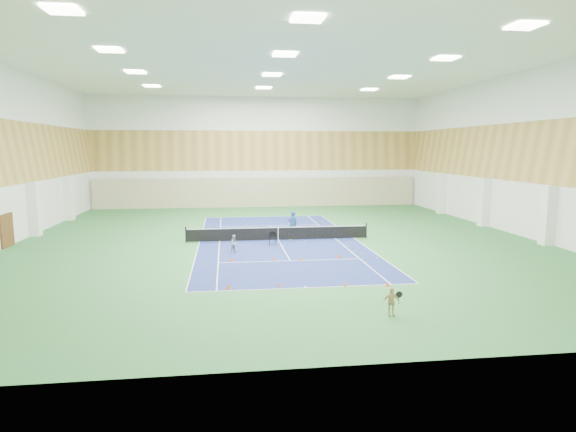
{
  "coord_description": "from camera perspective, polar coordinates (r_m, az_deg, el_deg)",
  "views": [
    {
      "loc": [
        -3.6,
        -33.23,
        6.42
      ],
      "look_at": [
        0.43,
        -2.04,
        2.0
      ],
      "focal_mm": 30.0,
      "sensor_mm": 36.0,
      "label": 1
    }
  ],
  "objects": [
    {
      "name": "cone_svc_a",
      "position": [
        27.85,
        -6.78,
        -5.14
      ],
      "size": [
        0.21,
        0.21,
        0.23
      ],
      "primitive_type": "cone",
      "color": "#FF4C0D",
      "rests_on": "ground"
    },
    {
      "name": "court_surface",
      "position": [
        34.03,
        -1.17,
        -2.87
      ],
      "size": [
        10.97,
        23.77,
        0.01
      ],
      "primitive_type": "cube",
      "color": "navy",
      "rests_on": "ground"
    },
    {
      "name": "back_curtain",
      "position": [
        53.32,
        -3.48,
        2.8
      ],
      "size": [
        35.4,
        0.16,
        3.2
      ],
      "primitive_type": "cube",
      "color": "#C6B793",
      "rests_on": "ground"
    },
    {
      "name": "cone_base_a",
      "position": [
        22.54,
        -7.02,
        -8.28
      ],
      "size": [
        0.23,
        0.23,
        0.25
      ],
      "primitive_type": "cone",
      "color": "#D6640B",
      "rests_on": "ground"
    },
    {
      "name": "cone_base_b",
      "position": [
        22.83,
        -1.05,
        -8.08
      ],
      "size": [
        0.18,
        0.18,
        0.2
      ],
      "primitive_type": "cone",
      "color": "#FF570D",
      "rests_on": "ground"
    },
    {
      "name": "tennis_balls_scatter",
      "position": [
        34.03,
        -1.17,
        -2.8
      ],
      "size": [
        10.57,
        22.77,
        0.07
      ],
      "primitive_type": null,
      "color": "yellow",
      "rests_on": "ground"
    },
    {
      "name": "cone_base_c",
      "position": [
        22.98,
        6.8,
        -8.02
      ],
      "size": [
        0.18,
        0.18,
        0.2
      ],
      "primitive_type": "cone",
      "color": "#E94E0C",
      "rests_on": "ground"
    },
    {
      "name": "cone_base_d",
      "position": [
        23.29,
        11.7,
        -7.9
      ],
      "size": [
        0.19,
        0.19,
        0.21
      ],
      "primitive_type": "cone",
      "color": "#F44D0C",
      "rests_on": "ground"
    },
    {
      "name": "room_shell",
      "position": [
        33.43,
        -1.2,
        7.28
      ],
      "size": [
        36.0,
        40.0,
        12.0
      ],
      "primitive_type": null,
      "color": "white",
      "rests_on": "ground"
    },
    {
      "name": "ground",
      "position": [
        34.04,
        -1.17,
        -2.87
      ],
      "size": [
        40.0,
        40.0,
        0.0
      ],
      "primitive_type": "plane",
      "color": "#2D6934",
      "rests_on": "ground"
    },
    {
      "name": "cone_svc_d",
      "position": [
        28.71,
        5.98,
        -4.71
      ],
      "size": [
        0.23,
        0.23,
        0.25
      ],
      "primitive_type": "cone",
      "color": "#DB410B",
      "rests_on": "ground"
    },
    {
      "name": "cone_svc_c",
      "position": [
        27.9,
        1.51,
        -5.07
      ],
      "size": [
        0.2,
        0.2,
        0.22
      ],
      "primitive_type": "cone",
      "color": "orange",
      "rests_on": "ground"
    },
    {
      "name": "ball_cart",
      "position": [
        32.3,
        -1.83,
        -2.68
      ],
      "size": [
        0.53,
        0.53,
        0.87
      ],
      "primitive_type": null,
      "rotation": [
        0.0,
        0.0,
        -0.05
      ],
      "color": "black",
      "rests_on": "ground"
    },
    {
      "name": "wood_cladding",
      "position": [
        33.46,
        -1.21,
        10.7
      ],
      "size": [
        36.0,
        40.0,
        8.0
      ],
      "primitive_type": null,
      "color": "#BD9146",
      "rests_on": "room_shell"
    },
    {
      "name": "tennis_net",
      "position": [
        33.94,
        -1.17,
        -1.96
      ],
      "size": [
        12.8,
        0.1,
        1.1
      ],
      "primitive_type": null,
      "color": "black",
      "rests_on": "ground"
    },
    {
      "name": "door_left_b",
      "position": [
        36.57,
        -30.33,
        -1.47
      ],
      "size": [
        0.08,
        1.8,
        2.2
      ],
      "primitive_type": "cube",
      "color": "#593319",
      "rests_on": "ground"
    },
    {
      "name": "cone_svc_b",
      "position": [
        27.95,
        -1.73,
        -5.04
      ],
      "size": [
        0.21,
        0.21,
        0.23
      ],
      "primitive_type": "cone",
      "color": "#FF530D",
      "rests_on": "ground"
    },
    {
      "name": "coach",
      "position": [
        34.95,
        0.54,
        -0.97
      ],
      "size": [
        0.79,
        0.61,
        1.94
      ],
      "primitive_type": "imported",
      "rotation": [
        0.0,
        0.0,
        3.36
      ],
      "color": "#1F4491",
      "rests_on": "ground"
    },
    {
      "name": "ceiling_light_grid",
      "position": [
        33.87,
        -1.23,
        17.34
      ],
      "size": [
        21.4,
        25.4,
        0.06
      ],
      "primitive_type": null,
      "color": "white",
      "rests_on": "room_shell"
    },
    {
      "name": "child_apron",
      "position": [
        19.26,
        12.12,
        -9.91
      ],
      "size": [
        0.65,
        0.28,
        1.11
      ],
      "primitive_type": "imported",
      "rotation": [
        0.0,
        0.0,
        0.01
      ],
      "color": "tan",
      "rests_on": "ground"
    },
    {
      "name": "child_court",
      "position": [
        30.04,
        -6.37,
        -3.29
      ],
      "size": [
        0.7,
        0.67,
        1.13
      ],
      "primitive_type": "imported",
      "rotation": [
        0.0,
        0.0,
        0.61
      ],
      "color": "#9A9AA2",
      "rests_on": "ground"
    }
  ]
}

